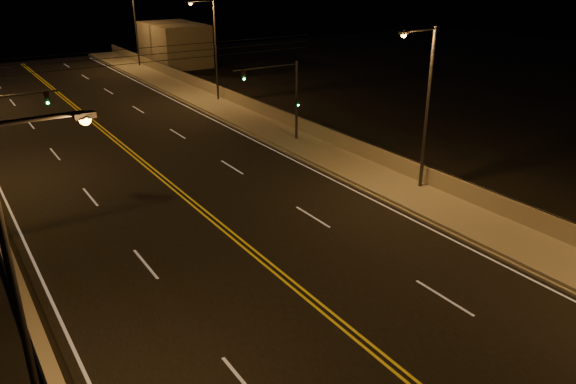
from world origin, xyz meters
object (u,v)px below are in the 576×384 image
streetlight_4 (24,275)px  traffic_signal_right (285,93)px  streetlight_1 (425,101)px  streetlight_2 (213,45)px  streetlight_3 (133,23)px

streetlight_4 → traffic_signal_right: 27.84m
streetlight_1 → streetlight_4: same height
streetlight_2 → streetlight_3: bearing=90.0°
traffic_signal_right → streetlight_2: bearing=83.9°
streetlight_3 → traffic_signal_right: bearing=-92.4°
streetlight_2 → traffic_signal_right: streetlight_2 is taller
streetlight_3 → streetlight_2: bearing=-90.0°
streetlight_3 → streetlight_4: size_ratio=1.00×
streetlight_3 → traffic_signal_right: 36.30m
streetlight_1 → streetlight_2: bearing=90.0°
streetlight_1 → traffic_signal_right: size_ratio=1.56×
streetlight_2 → streetlight_4: (-21.45, -33.81, 0.00)m
streetlight_1 → streetlight_2: size_ratio=1.00×
streetlight_3 → traffic_signal_right: streetlight_3 is taller
streetlight_1 → streetlight_3: bearing=90.0°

